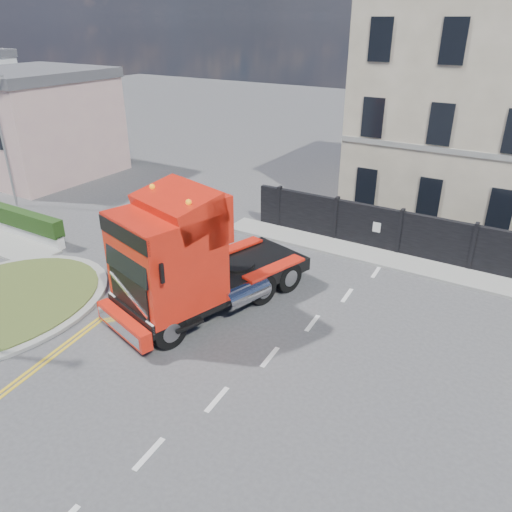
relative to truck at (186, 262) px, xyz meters
The scene contains 8 objects.
ground 2.18m from the truck, 21.26° to the right, with size 120.00×120.00×0.00m, color #424244.
hedge_wall 12.35m from the truck, behind, with size 8.00×0.55×1.35m.
seaside_bldg_pink 21.12m from the truck, 155.65° to the left, with size 8.00×8.00×6.00m, color #BD9494.
hoarding_fence 11.42m from the truck, 49.88° to the left, with size 18.80×0.25×2.00m.
georgian_building 17.96m from the truck, 67.30° to the left, with size 12.30×10.30×12.80m.
pavement_far 10.51m from the truck, 49.01° to the left, with size 20.00×1.60×0.12m, color gray.
truck is the anchor object (origin of this frame).
lamppost_slim 15.82m from the truck, 166.11° to the left, with size 0.28×0.56×6.89m.
Camera 1 is at (9.16, -11.29, 9.50)m, focal length 35.00 mm.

